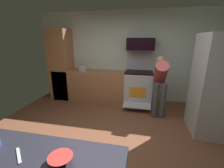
{
  "coord_description": "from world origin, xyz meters",
  "views": [
    {
      "loc": [
        0.59,
        -2.25,
        1.83
      ],
      "look_at": [
        0.05,
        0.3,
        1.05
      ],
      "focal_mm": 24.28,
      "sensor_mm": 36.0,
      "label": 1
    }
  ],
  "objects_px": {
    "person_cook": "(160,82)",
    "mixing_bowl_large": "(60,160)",
    "oven_range": "(138,86)",
    "stock_pot": "(82,68)",
    "microwave": "(141,44)",
    "refrigerator": "(221,87)"
  },
  "relations": [
    {
      "from": "microwave",
      "to": "refrigerator",
      "type": "xyz_separation_m",
      "value": [
        1.55,
        -1.25,
        -0.72
      ]
    },
    {
      "from": "person_cook",
      "to": "mixing_bowl_large",
      "type": "height_order",
      "value": "person_cook"
    },
    {
      "from": "stock_pot",
      "to": "microwave",
      "type": "bearing_deg",
      "value": 2.68
    },
    {
      "from": "oven_range",
      "to": "microwave",
      "type": "xyz_separation_m",
      "value": [
        0.0,
        0.09,
        1.18
      ]
    },
    {
      "from": "microwave",
      "to": "mixing_bowl_large",
      "type": "xyz_separation_m",
      "value": [
        -0.48,
        -3.46,
        -0.76
      ]
    },
    {
      "from": "oven_range",
      "to": "refrigerator",
      "type": "relative_size",
      "value": 0.79
    },
    {
      "from": "person_cook",
      "to": "mixing_bowl_large",
      "type": "relative_size",
      "value": 7.33
    },
    {
      "from": "oven_range",
      "to": "stock_pot",
      "type": "xyz_separation_m",
      "value": [
        -1.71,
        0.01,
        0.47
      ]
    },
    {
      "from": "mixing_bowl_large",
      "to": "stock_pot",
      "type": "height_order",
      "value": "stock_pot"
    },
    {
      "from": "microwave",
      "to": "stock_pot",
      "type": "height_order",
      "value": "microwave"
    },
    {
      "from": "oven_range",
      "to": "stock_pot",
      "type": "distance_m",
      "value": 1.77
    },
    {
      "from": "oven_range",
      "to": "refrigerator",
      "type": "bearing_deg",
      "value": -36.61
    },
    {
      "from": "refrigerator",
      "to": "person_cook",
      "type": "xyz_separation_m",
      "value": [
        -1.03,
        0.56,
        -0.11
      ]
    },
    {
      "from": "refrigerator",
      "to": "mixing_bowl_large",
      "type": "height_order",
      "value": "refrigerator"
    },
    {
      "from": "oven_range",
      "to": "person_cook",
      "type": "height_order",
      "value": "oven_range"
    },
    {
      "from": "refrigerator",
      "to": "stock_pot",
      "type": "distance_m",
      "value": 3.46
    },
    {
      "from": "oven_range",
      "to": "microwave",
      "type": "bearing_deg",
      "value": 90.0
    },
    {
      "from": "refrigerator",
      "to": "oven_range",
      "type": "bearing_deg",
      "value": 143.39
    },
    {
      "from": "microwave",
      "to": "person_cook",
      "type": "distance_m",
      "value": 1.21
    },
    {
      "from": "oven_range",
      "to": "refrigerator",
      "type": "height_order",
      "value": "refrigerator"
    },
    {
      "from": "mixing_bowl_large",
      "to": "microwave",
      "type": "bearing_deg",
      "value": 82.09
    },
    {
      "from": "oven_range",
      "to": "microwave",
      "type": "distance_m",
      "value": 1.19
    }
  ]
}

